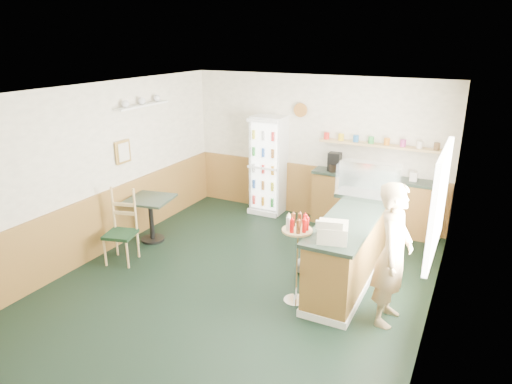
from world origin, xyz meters
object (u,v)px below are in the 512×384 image
Objects in this scene: shopkeeper at (393,255)px; cafe_chair at (124,224)px; drinks_fridge at (268,165)px; display_case at (368,181)px; cash_register at (333,232)px; condiment_stand at (297,245)px; cafe_table at (151,211)px.

cafe_chair is (-4.02, -0.19, -0.29)m from shopkeeper.
drinks_fridge is at bearing 53.59° from cafe_chair.
drinks_fridge is at bearing 153.14° from display_case.
drinks_fridge reaches higher than shopkeeper.
drinks_fridge reaches higher than cash_register.
condiment_stand is (-0.47, -1.70, -0.44)m from display_case.
cafe_chair is at bearing -178.70° from condiment_stand.
display_case is at bearing 27.13° from shopkeeper.
drinks_fridge is at bearing 61.14° from cafe_table.
cash_register is at bearing -52.16° from drinks_fridge.
display_case reaches higher than cafe_chair.
drinks_fridge is 3.97m from shopkeeper.
cash_register is 3.36m from cafe_chair.
shopkeeper is 4.15m from cafe_table.
shopkeeper is 1.55× the size of cafe_chair.
drinks_fridge is 3.32m from condiment_stand.
cafe_table is (-2.93, 0.68, -0.28)m from condiment_stand.
shopkeeper is at bearing -12.73° from cafe_chair.
drinks_fridge is 5.15× the size of cash_register.
cafe_chair is (0.08, -0.74, 0.06)m from cafe_table.
shopkeeper reaches higher than condiment_stand.
display_case is at bearing 12.50° from cafe_chair.
display_case is 0.75× the size of condiment_stand.
condiment_stand is 2.86m from cafe_chair.
drinks_fridge is 2.50m from display_case.
display_case is 3.62m from cafe_table.
cafe_table is at bearing 80.69° from cafe_chair.
drinks_fridge is 2.49m from cafe_table.
cash_register is at bearing -11.73° from cafe_table.
display_case is 1.74m from cash_register.
shopkeeper reaches higher than cafe_table.
drinks_fridge reaches higher than display_case.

